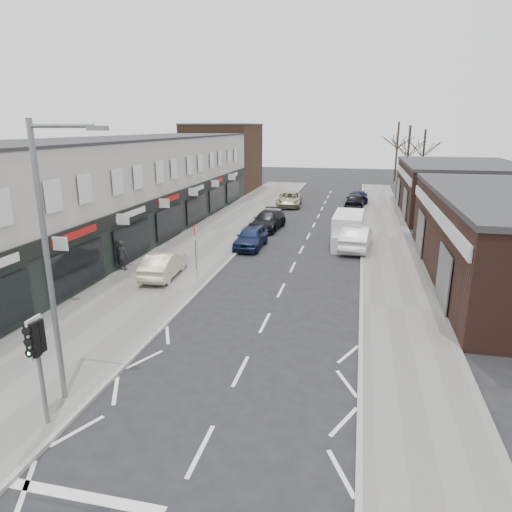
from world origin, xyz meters
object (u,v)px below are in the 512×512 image
Objects in this scene: white_van at (348,230)px; traffic_light at (36,347)px; street_lamp at (52,252)px; warning_sign at (196,233)px; parked_car_left_b at (268,220)px; sedan_on_pavement at (164,264)px; parked_car_left_c at (289,199)px; parked_car_right_c at (359,197)px; parked_car_left_a at (251,237)px; parked_car_right_b at (355,201)px; pedestrian at (122,255)px; parked_car_right_a at (356,237)px.

traffic_light is at bearing -106.27° from white_van.
street_lamp is at bearing -107.55° from white_van.
warning_sign is 0.54× the size of parked_car_left_b.
parked_car_left_c is (3.05, 24.22, -0.08)m from sedan_on_pavement.
street_lamp reaches higher than parked_car_left_c.
white_van reaches higher than parked_car_right_c.
parked_car_left_a is at bearing 73.03° from warning_sign.
parked_car_right_b is 1.01× the size of parked_car_right_c.
street_lamp is 35.68m from parked_car_left_c.
warning_sign reaches higher than parked_car_left_b.
parked_car_left_b is at bearing 87.35° from street_lamp.
parked_car_left_a is at bearing 87.11° from traffic_light.
sedan_on_pavement reaches higher than parked_car_left_b.
warning_sign is 4.33m from pedestrian.
street_lamp reaches higher than parked_car_right_c.
traffic_light is 0.62× the size of parked_car_left_b.
street_lamp is (-0.13, 1.22, 2.20)m from traffic_light.
parked_car_left_a is 0.94× the size of parked_car_right_c.
sedan_on_pavement is 29.79m from parked_car_right_c.
sedan_on_pavement is 26.18m from parked_car_right_b.
sedan_on_pavement is 24.41m from parked_car_left_c.
parked_car_left_b is at bearing -94.45° from parked_car_left_c.
parked_car_left_c is 1.12× the size of parked_car_right_b.
white_van is 1.21× the size of parked_car_right_c.
parked_car_left_b is (1.13, 24.33, -3.89)m from street_lamp.
warning_sign is at bearing -93.52° from parked_car_left_b.
parked_car_left_c is at bearing 95.16° from parked_car_left_b.
parked_car_right_b is (0.23, 14.62, -0.23)m from white_van.
parked_car_left_c is at bearing 90.90° from parked_car_left_a.
parked_car_left_a is 21.85m from parked_car_right_c.
parked_car_right_c is (6.90, 20.73, -0.07)m from parked_car_left_a.
parked_car_left_c is (1.13, 35.44, -3.91)m from street_lamp.
parked_car_left_b is at bearing 64.04° from parked_car_right_c.
parked_car_right_a is (8.66, 6.91, -1.38)m from warning_sign.
parked_car_right_c is (0.36, 3.71, -0.12)m from parked_car_right_b.
parked_car_left_c is (5.79, 23.63, -0.26)m from pedestrian.
sedan_on_pavement reaches higher than parked_car_left_a.
parked_car_right_c is (8.66, 26.50, -1.54)m from warning_sign.
parked_car_left_a is (3.05, 7.34, -0.06)m from sedan_on_pavement.
parked_car_right_b is (12.33, 23.78, -0.19)m from pedestrian.
parked_car_right_a is (6.90, -15.73, 0.11)m from parked_car_left_c.
sedan_on_pavement is (-2.05, 12.44, -1.62)m from traffic_light.
parked_car_right_a is at bearing -62.86° from white_van.
street_lamp is 24.66m from parked_car_left_b.
white_van is 18.34m from parked_car_right_c.
parked_car_right_b is at bearing -83.70° from parked_car_right_a.
warning_sign reaches higher than parked_car_right_c.
parked_car_left_b is at bearing 153.92° from white_van.
sedan_on_pavement is at bearing -111.65° from parked_car_left_a.
street_lamp is at bearing 119.45° from pedestrian.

